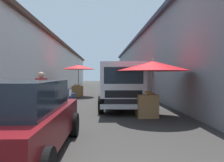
% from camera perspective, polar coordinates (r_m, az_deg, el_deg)
% --- Properties ---
extents(ground, '(90.00, 90.00, 0.00)m').
position_cam_1_polar(ground, '(15.71, -3.37, -4.20)').
color(ground, '#33302D').
extents(building_left_whitewash, '(49.80, 7.50, 4.63)m').
position_cam_1_polar(building_left_whitewash, '(19.33, -24.67, 3.63)').
color(building_left_whitewash, silver).
rests_on(building_left_whitewash, ground).
extents(building_right_concrete, '(49.80, 7.50, 5.18)m').
position_cam_1_polar(building_right_concrete, '(19.15, 18.38, 4.55)').
color(building_right_concrete, gray).
rests_on(building_right_concrete, ground).
extents(fruit_stall_far_right, '(2.76, 2.76, 2.17)m').
position_cam_1_polar(fruit_stall_far_right, '(8.27, 10.29, 2.04)').
color(fruit_stall_far_right, '#9E9EA3').
rests_on(fruit_stall_far_right, ground).
extents(fruit_stall_far_left, '(2.49, 2.49, 2.41)m').
position_cam_1_polar(fruit_stall_far_left, '(16.22, -8.77, 2.40)').
color(fruit_stall_far_left, '#9E9EA3').
rests_on(fruit_stall_far_left, ground).
extents(fruit_stall_mid_lane, '(2.46, 2.46, 2.45)m').
position_cam_1_polar(fruit_stall_mid_lane, '(15.29, 5.19, 3.00)').
color(fruit_stall_mid_lane, '#9E9EA3').
rests_on(fruit_stall_mid_lane, ground).
extents(fruit_stall_near_left, '(2.44, 2.44, 2.41)m').
position_cam_1_polar(fruit_stall_near_left, '(21.51, 2.13, 2.46)').
color(fruit_stall_near_left, '#9E9EA3').
rests_on(fruit_stall_near_left, ground).
extents(fruit_stall_near_right, '(2.15, 2.15, 2.21)m').
position_cam_1_polar(fruit_stall_near_right, '(17.99, 2.61, 1.53)').
color(fruit_stall_near_right, '#9E9EA3').
rests_on(fruit_stall_near_right, ground).
extents(hatchback_car, '(3.93, 1.97, 1.45)m').
position_cam_1_polar(hatchback_car, '(4.60, -23.24, -8.90)').
color(hatchback_car, '#600F14').
rests_on(hatchback_car, ground).
extents(delivery_truck, '(4.98, 2.12, 2.08)m').
position_cam_1_polar(delivery_truck, '(9.56, 2.56, -1.61)').
color(delivery_truck, black).
rests_on(delivery_truck, ground).
extents(vendor_by_crates, '(0.63, 0.35, 1.68)m').
position_cam_1_polar(vendor_by_crates, '(8.50, -17.97, -2.48)').
color(vendor_by_crates, '#665B4C').
rests_on(vendor_by_crates, ground).
extents(parked_scooter, '(1.69, 0.44, 1.14)m').
position_cam_1_polar(parked_scooter, '(9.68, -13.05, -5.13)').
color(parked_scooter, black).
rests_on(parked_scooter, ground).
extents(plastic_stool, '(0.30, 0.30, 0.43)m').
position_cam_1_polar(plastic_stool, '(13.89, -10.10, -3.61)').
color(plastic_stool, '#194CB2').
rests_on(plastic_stool, ground).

